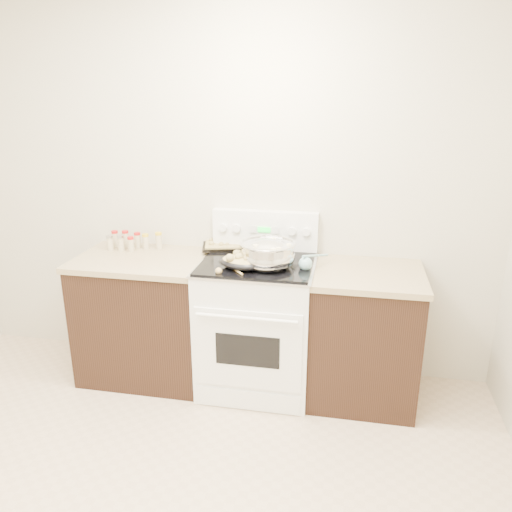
# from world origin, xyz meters

# --- Properties ---
(room_shell) EXTENTS (4.10, 3.60, 2.75)m
(room_shell) POSITION_xyz_m (0.00, 0.00, 1.70)
(room_shell) COLOR beige
(room_shell) RESTS_ON ground
(counter_left) EXTENTS (0.93, 0.67, 0.92)m
(counter_left) POSITION_xyz_m (-0.48, 1.43, 0.46)
(counter_left) COLOR black
(counter_left) RESTS_ON ground
(counter_right) EXTENTS (0.73, 0.67, 0.92)m
(counter_right) POSITION_xyz_m (1.08, 1.43, 0.46)
(counter_right) COLOR black
(counter_right) RESTS_ON ground
(kitchen_range) EXTENTS (0.78, 0.73, 1.22)m
(kitchen_range) POSITION_xyz_m (0.35, 1.42, 0.49)
(kitchen_range) COLOR white
(kitchen_range) RESTS_ON ground
(mixing_bowl) EXTENTS (0.44, 0.44, 0.21)m
(mixing_bowl) POSITION_xyz_m (0.43, 1.34, 1.03)
(mixing_bowl) COLOR silver
(mixing_bowl) RESTS_ON kitchen_range
(roasting_pan) EXTENTS (0.35, 0.29, 0.12)m
(roasting_pan) POSITION_xyz_m (0.27, 1.27, 0.99)
(roasting_pan) COLOR black
(roasting_pan) RESTS_ON kitchen_range
(baking_sheet) EXTENTS (0.42, 0.34, 0.06)m
(baking_sheet) POSITION_xyz_m (0.08, 1.70, 0.96)
(baking_sheet) COLOR black
(baking_sheet) RESTS_ON kitchen_range
(wooden_spoon) EXTENTS (0.19, 0.22, 0.04)m
(wooden_spoon) POSITION_xyz_m (0.18, 1.19, 0.95)
(wooden_spoon) COLOR tan
(wooden_spoon) RESTS_ON kitchen_range
(blue_ladle) EXTENTS (0.18, 0.26, 0.11)m
(blue_ladle) POSITION_xyz_m (0.69, 1.35, 0.98)
(blue_ladle) COLOR #7EB1BC
(blue_ladle) RESTS_ON kitchen_range
(spice_jars) EXTENTS (0.39, 0.15, 0.13)m
(spice_jars) POSITION_xyz_m (-0.64, 1.60, 0.98)
(spice_jars) COLOR #BFB28C
(spice_jars) RESTS_ON counter_left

